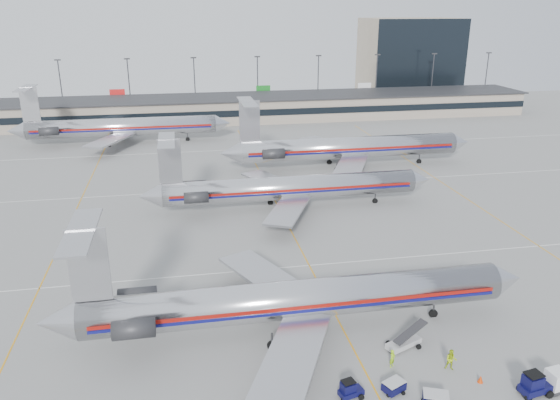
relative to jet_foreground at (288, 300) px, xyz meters
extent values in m
plane|color=gray|center=(5.17, 3.14, -3.44)|extent=(260.00, 260.00, 0.00)
cube|color=silver|center=(5.17, 13.14, -3.43)|extent=(160.00, 0.15, 0.02)
cube|color=gray|center=(5.17, 101.14, -0.44)|extent=(160.00, 16.00, 6.00)
cube|color=black|center=(5.17, 93.04, -0.24)|extent=(160.00, 0.20, 1.60)
cube|color=#2D2D30|center=(5.17, 101.14, 2.66)|extent=(162.00, 17.00, 0.30)
cylinder|color=#38383D|center=(-39.83, 115.14, 4.06)|extent=(0.30, 0.30, 15.00)
cube|color=#2D2D30|center=(-39.83, 115.14, 11.66)|extent=(1.60, 0.40, 0.35)
cylinder|color=#38383D|center=(-21.83, 115.14, 4.06)|extent=(0.30, 0.30, 15.00)
cube|color=#2D2D30|center=(-21.83, 115.14, 11.66)|extent=(1.60, 0.40, 0.35)
cylinder|color=#38383D|center=(-3.83, 115.14, 4.06)|extent=(0.30, 0.30, 15.00)
cube|color=#2D2D30|center=(-3.83, 115.14, 11.66)|extent=(1.60, 0.40, 0.35)
cylinder|color=#38383D|center=(14.17, 115.14, 4.06)|extent=(0.30, 0.30, 15.00)
cube|color=#2D2D30|center=(14.17, 115.14, 11.66)|extent=(1.60, 0.40, 0.35)
cylinder|color=#38383D|center=(32.17, 115.14, 4.06)|extent=(0.30, 0.30, 15.00)
cube|color=#2D2D30|center=(32.17, 115.14, 11.66)|extent=(1.60, 0.40, 0.35)
cylinder|color=#38383D|center=(50.17, 115.14, 4.06)|extent=(0.30, 0.30, 15.00)
cube|color=#2D2D30|center=(50.17, 115.14, 11.66)|extent=(1.60, 0.40, 0.35)
cylinder|color=#38383D|center=(68.17, 115.14, 4.06)|extent=(0.30, 0.30, 15.00)
cube|color=#2D2D30|center=(68.17, 115.14, 11.66)|extent=(1.60, 0.40, 0.35)
cylinder|color=#38383D|center=(86.17, 115.14, 4.06)|extent=(0.30, 0.30, 15.00)
cube|color=#2D2D30|center=(86.17, 115.14, 11.66)|extent=(1.60, 0.40, 0.35)
cube|color=tan|center=(67.17, 131.14, 9.06)|extent=(30.00, 20.00, 25.00)
cylinder|color=silver|center=(0.96, 0.00, -0.05)|extent=(38.76, 3.59, 3.59)
cone|color=silver|center=(21.89, 0.00, -0.05)|extent=(3.10, 3.59, 3.59)
cone|color=#B4B3B8|center=(-20.17, 0.00, -0.05)|extent=(3.49, 3.59, 3.59)
cube|color=maroon|center=(0.96, -1.80, 0.09)|extent=(36.82, 0.05, 0.34)
cube|color=#0D0E5B|center=(0.96, -1.80, -0.30)|extent=(36.82, 0.05, 0.27)
cube|color=#B4B3B8|center=(-0.98, 6.79, -1.02)|extent=(9.01, 13.14, 0.31)
cube|color=#B4B3B8|center=(-0.98, -6.78, -1.02)|extent=(9.01, 13.14, 0.31)
cube|color=#B4B3B8|center=(-16.97, 0.00, 5.03)|extent=(3.29, 0.24, 6.59)
cube|color=#B4B3B8|center=(-17.26, 0.00, 8.14)|extent=(2.33, 10.18, 0.17)
cylinder|color=#2D2D30|center=(-13.58, 2.76, 0.24)|extent=(3.49, 1.65, 1.65)
cylinder|color=#2D2D30|center=(-13.58, -2.76, 0.24)|extent=(3.49, 1.65, 1.65)
cylinder|color=#2D2D30|center=(14.52, 0.00, -2.65)|extent=(0.19, 0.19, 1.60)
cylinder|color=#2D2D30|center=(-1.95, -2.32, -2.65)|extent=(0.19, 0.19, 1.60)
cylinder|color=#2D2D30|center=(-1.95, 2.33, -2.65)|extent=(0.19, 0.19, 1.60)
cylinder|color=black|center=(14.52, 0.00, -3.11)|extent=(0.87, 0.29, 0.87)
cylinder|color=silver|center=(7.00, 32.24, -0.14)|extent=(37.75, 3.49, 3.49)
cone|color=silver|center=(27.39, 32.24, -0.14)|extent=(3.02, 3.49, 3.49)
cone|color=#B4B3B8|center=(-13.57, 32.24, -0.14)|extent=(3.40, 3.49, 3.49)
cube|color=maroon|center=(7.00, 30.49, 0.00)|extent=(35.86, 0.05, 0.33)
cube|color=#0D0E5B|center=(7.00, 30.49, -0.38)|extent=(35.86, 0.05, 0.26)
cube|color=#B4B3B8|center=(5.12, 38.85, -1.09)|extent=(8.78, 12.79, 0.30)
cube|color=#B4B3B8|center=(5.12, 25.64, -1.09)|extent=(8.78, 12.79, 0.30)
cube|color=#B4B3B8|center=(-10.46, 32.24, 4.81)|extent=(3.21, 0.24, 6.42)
cube|color=#B4B3B8|center=(-10.74, 32.24, 7.83)|extent=(2.26, 9.91, 0.17)
cylinder|color=#2D2D30|center=(-7.15, 34.93, 0.14)|extent=(3.40, 1.60, 1.60)
cylinder|color=#2D2D30|center=(-7.15, 29.55, 0.14)|extent=(3.40, 1.60, 1.60)
cylinder|color=#2D2D30|center=(20.22, 32.24, -2.67)|extent=(0.19, 0.19, 1.56)
cylinder|color=#2D2D30|center=(4.17, 29.98, -2.67)|extent=(0.19, 0.19, 1.56)
cylinder|color=#2D2D30|center=(4.17, 34.51, -2.67)|extent=(0.19, 0.19, 1.56)
cylinder|color=black|center=(20.22, 32.24, -3.11)|extent=(0.85, 0.28, 0.85)
cylinder|color=silver|center=(22.34, 52.13, 0.33)|extent=(40.98, 3.99, 3.99)
cone|color=silver|center=(44.55, 52.13, 0.33)|extent=(3.45, 3.99, 3.99)
cone|color=#B4B3B8|center=(-0.09, 52.13, 0.33)|extent=(3.88, 3.99, 3.99)
cube|color=maroon|center=(22.34, 50.13, 0.49)|extent=(38.93, 0.05, 0.38)
cube|color=#0D0E5B|center=(22.34, 50.13, 0.06)|extent=(38.93, 0.05, 0.30)
cube|color=#B4B3B8|center=(20.18, 59.68, -0.75)|extent=(10.03, 14.62, 0.35)
cube|color=#B4B3B8|center=(20.18, 44.59, -0.75)|extent=(10.03, 14.62, 0.35)
cube|color=#B4B3B8|center=(3.47, 52.13, 5.99)|extent=(3.67, 0.27, 7.33)
cube|color=#B4B3B8|center=(3.15, 52.13, 9.44)|extent=(2.59, 11.32, 0.19)
cylinder|color=#2D2D30|center=(7.24, 55.21, 0.65)|extent=(3.88, 1.83, 1.83)
cylinder|color=#2D2D30|center=(7.24, 49.06, 0.65)|extent=(3.88, 1.83, 1.83)
cylinder|color=#2D2D30|center=(36.36, 52.13, -2.55)|extent=(0.22, 0.22, 1.78)
cylinder|color=#2D2D30|center=(19.11, 49.55, -2.55)|extent=(0.22, 0.22, 1.78)
cylinder|color=#2D2D30|center=(19.11, 54.72, -2.55)|extent=(0.22, 0.22, 1.78)
cylinder|color=black|center=(36.36, 52.13, -3.07)|extent=(0.97, 0.32, 0.97)
cylinder|color=silver|center=(-20.96, 79.17, 0.26)|extent=(40.21, 3.92, 3.92)
cone|color=silver|center=(0.84, 79.17, 0.26)|extent=(3.39, 3.92, 3.92)
cone|color=#B4B3B8|center=(-42.97, 79.17, 0.26)|extent=(3.81, 3.92, 3.92)
cube|color=maroon|center=(-20.96, 77.21, 0.42)|extent=(38.20, 0.05, 0.37)
cube|color=#0D0E5B|center=(-20.96, 77.21, -0.01)|extent=(38.20, 0.05, 0.30)
cube|color=#B4B3B8|center=(-23.07, 86.58, -0.80)|extent=(9.84, 14.35, 0.34)
cube|color=#B4B3B8|center=(-23.07, 71.77, -0.80)|extent=(9.84, 14.35, 0.34)
cube|color=#B4B3B8|center=(-39.48, 79.17, 5.81)|extent=(3.60, 0.26, 7.20)
cube|color=#B4B3B8|center=(-39.79, 79.17, 9.20)|extent=(2.54, 11.11, 0.19)
cylinder|color=#2D2D30|center=(-35.77, 82.19, 0.58)|extent=(3.81, 1.80, 1.80)
cylinder|color=#2D2D30|center=(-35.77, 76.16, 0.58)|extent=(3.81, 1.80, 1.80)
cylinder|color=#2D2D30|center=(-7.20, 79.17, -2.57)|extent=(0.21, 0.21, 1.75)
cylinder|color=#2D2D30|center=(-24.13, 76.63, -2.57)|extent=(0.21, 0.21, 1.75)
cylinder|color=#2D2D30|center=(-24.13, 81.71, -2.57)|extent=(0.21, 0.21, 1.75)
cylinder|color=black|center=(-7.20, 79.17, -3.07)|extent=(0.95, 0.32, 0.95)
cube|color=#090934|center=(3.02, -9.77, -2.96)|extent=(2.10, 1.40, 0.44)
cube|color=#090934|center=(2.75, -9.77, -2.44)|extent=(1.23, 1.10, 0.78)
cube|color=black|center=(2.75, -9.77, -1.92)|extent=(1.18, 1.05, 0.07)
cylinder|color=black|center=(3.71, -9.33, -3.20)|extent=(0.49, 0.16, 0.49)
cylinder|color=black|center=(3.71, -10.20, -3.20)|extent=(0.49, 0.16, 0.49)
cylinder|color=black|center=(2.32, -9.33, -3.20)|extent=(0.49, 0.16, 0.49)
cylinder|color=black|center=(2.32, -10.20, -3.20)|extent=(0.49, 0.16, 0.49)
cube|color=#090934|center=(17.29, -12.13, -2.82)|extent=(2.67, 1.65, 0.57)
cube|color=#090934|center=(16.95, -12.13, -2.14)|extent=(1.53, 1.35, 1.02)
cube|color=black|center=(16.95, -12.13, -1.46)|extent=(1.46, 1.28, 0.09)
cylinder|color=black|center=(18.20, -11.56, -3.13)|extent=(0.63, 0.20, 0.63)
cylinder|color=black|center=(18.20, -12.69, -3.13)|extent=(0.63, 0.20, 0.63)
cylinder|color=black|center=(16.39, -11.56, -3.13)|extent=(0.63, 0.20, 0.63)
cylinder|color=black|center=(16.39, -12.69, -3.13)|extent=(0.63, 0.20, 0.63)
cube|color=#090934|center=(6.53, -9.79, -2.95)|extent=(2.02, 1.76, 0.62)
cube|color=#A9A9A9|center=(6.53, -9.79, -2.51)|extent=(2.02, 1.76, 0.05)
cylinder|color=black|center=(7.15, -9.30, -3.28)|extent=(0.32, 0.12, 0.32)
cylinder|color=black|center=(7.15, -10.28, -3.28)|extent=(0.32, 0.12, 0.32)
cylinder|color=black|center=(5.90, -9.30, -3.28)|extent=(0.32, 0.12, 0.32)
cylinder|color=black|center=(5.90, -10.28, -3.28)|extent=(0.32, 0.12, 0.32)
cube|color=#090934|center=(9.06, -11.85, -2.89)|extent=(2.25, 1.91, 0.70)
cube|color=#A9A9A9|center=(9.06, -11.85, -2.39)|extent=(2.25, 1.91, 0.06)
cylinder|color=black|center=(9.76, -11.30, -3.26)|extent=(0.36, 0.14, 0.36)
cylinder|color=black|center=(8.36, -11.30, -3.26)|extent=(0.36, 0.14, 0.36)
cube|color=#2D2D30|center=(19.19, -11.95, -3.20)|extent=(1.92, 1.67, 0.29)
cube|color=silver|center=(19.19, -11.95, -2.34)|extent=(1.62, 1.54, 1.44)
cylinder|color=black|center=(19.86, -11.38, -3.33)|extent=(0.23, 0.12, 0.23)
cylinder|color=black|center=(18.52, -11.38, -3.33)|extent=(0.23, 0.12, 0.23)
cylinder|color=black|center=(18.52, -12.53, -3.33)|extent=(0.23, 0.12, 0.23)
cube|color=#A9A9A9|center=(9.64, -4.27, -3.02)|extent=(3.63, 2.49, 0.48)
cube|color=#2D2D30|center=(10.21, -4.27, -1.92)|extent=(3.52, 2.16, 1.22)
cylinder|color=black|center=(10.88, -3.75, -3.21)|extent=(0.48, 0.15, 0.48)
cylinder|color=black|center=(10.88, -4.80, -3.21)|extent=(0.48, 0.15, 0.48)
cylinder|color=black|center=(8.41, -3.75, -3.21)|extent=(0.48, 0.15, 0.48)
cylinder|color=black|center=(8.41, -4.80, -3.21)|extent=(0.48, 0.15, 0.48)
imported|color=#92CD13|center=(7.60, -6.70, -2.64)|extent=(0.70, 0.66, 1.61)
imported|color=#A3C112|center=(12.28, -7.96, -2.51)|extent=(1.13, 1.04, 1.88)
cone|color=red|center=(13.89, -9.97, -3.13)|extent=(0.58, 0.58, 0.63)
camera|label=1|loc=(-8.84, -43.04, 25.40)|focal=35.00mm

